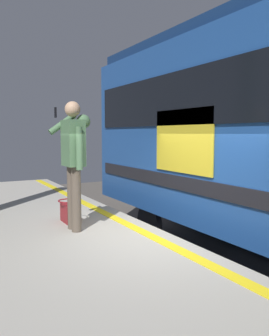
% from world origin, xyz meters
% --- Properties ---
extents(ground_plane, '(24.82, 24.82, 0.00)m').
position_xyz_m(ground_plane, '(0.00, 0.00, 0.00)').
color(ground_plane, '#4C4742').
extents(platform, '(12.95, 3.72, 1.10)m').
position_xyz_m(platform, '(0.00, 1.86, 0.55)').
color(platform, '#9E998E').
rests_on(platform, ground).
extents(safety_line, '(12.69, 0.16, 0.01)m').
position_xyz_m(safety_line, '(0.00, 0.30, 1.10)').
color(safety_line, yellow).
rests_on(safety_line, platform).
extents(track_rail_near, '(16.83, 0.08, 0.16)m').
position_xyz_m(track_rail_near, '(0.00, -1.56, 0.08)').
color(track_rail_near, slate).
rests_on(track_rail_near, ground).
extents(passenger, '(0.57, 0.55, 1.86)m').
position_xyz_m(passenger, '(0.66, 1.11, 2.20)').
color(passenger, brown).
rests_on(passenger, platform).
extents(handbag, '(0.37, 0.33, 0.36)m').
position_xyz_m(handbag, '(1.14, 1.05, 1.27)').
color(handbag, maroon).
rests_on(handbag, platform).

